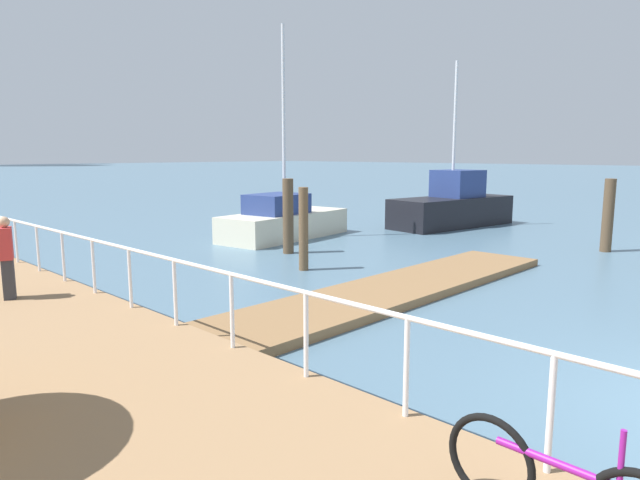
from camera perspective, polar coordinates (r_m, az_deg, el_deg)
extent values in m
plane|color=slate|center=(22.11, -25.31, 0.04)|extent=(300.00, 300.00, 0.00)
cube|color=olive|center=(12.30, 7.22, -5.24)|extent=(10.91, 2.00, 0.18)
cylinder|color=white|center=(5.23, 22.67, -16.21)|extent=(0.06, 0.06, 1.05)
cylinder|color=white|center=(5.85, 8.90, -12.85)|extent=(0.06, 0.06, 1.05)
cylinder|color=white|center=(6.74, -1.45, -9.77)|extent=(0.06, 0.06, 1.05)
cylinder|color=white|center=(7.80, -9.06, -7.26)|extent=(0.06, 0.06, 1.05)
cylinder|color=white|center=(8.98, -14.71, -5.29)|extent=(0.06, 0.06, 1.05)
cylinder|color=white|center=(10.23, -18.98, -3.76)|extent=(0.06, 0.06, 1.05)
cylinder|color=white|center=(11.53, -22.30, -2.55)|extent=(0.06, 0.06, 1.05)
cylinder|color=white|center=(12.87, -24.94, -1.58)|extent=(0.06, 0.06, 1.05)
cylinder|color=white|center=(14.23, -27.07, -0.80)|extent=(0.06, 0.06, 1.05)
cylinder|color=white|center=(15.61, -28.83, -0.15)|extent=(0.06, 0.06, 1.05)
cylinder|color=white|center=(10.13, -19.13, -0.86)|extent=(0.06, 23.40, 0.06)
cylinder|color=brown|center=(17.13, -3.31, 2.46)|extent=(0.33, 0.33, 2.32)
cylinder|color=brown|center=(19.62, 27.55, 2.26)|extent=(0.34, 0.34, 2.31)
cylinder|color=brown|center=(14.61, -1.71, 1.13)|extent=(0.25, 0.25, 2.21)
cube|color=black|center=(24.27, 13.40, 2.85)|extent=(6.12, 2.87, 1.24)
cube|color=navy|center=(24.44, 13.99, 5.67)|extent=(1.99, 1.88, 1.15)
cylinder|color=silver|center=(24.16, 13.70, 10.93)|extent=(0.12, 0.12, 5.60)
cube|color=beige|center=(20.42, -3.66, 1.54)|extent=(5.53, 2.69, 0.93)
cube|color=navy|center=(20.01, -4.48, 3.74)|extent=(2.25, 1.86, 0.71)
cylinder|color=silver|center=(20.29, -3.77, 12.18)|extent=(0.12, 0.12, 6.63)
torus|color=black|center=(4.75, 17.12, -20.80)|extent=(0.08, 0.72, 0.72)
cylinder|color=#8C198C|center=(4.48, 23.55, -20.48)|extent=(0.08, 0.95, 0.06)
cylinder|color=#8C198C|center=(4.29, 28.64, -19.21)|extent=(0.04, 0.04, 0.40)
cube|color=#333338|center=(11.82, -29.42, -3.52)|extent=(0.28, 0.33, 0.75)
cube|color=#BF3333|center=(11.71, -29.67, -0.31)|extent=(0.33, 0.41, 0.59)
sphere|color=tan|center=(11.66, -29.82, 1.62)|extent=(0.20, 0.20, 0.20)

